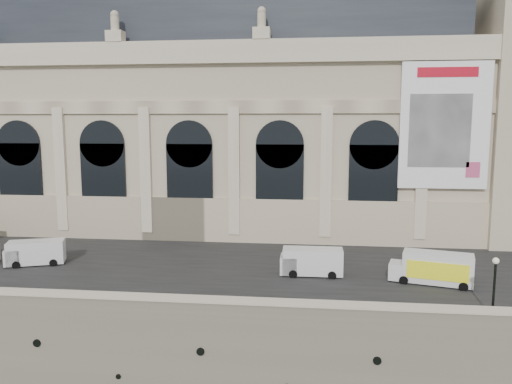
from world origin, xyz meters
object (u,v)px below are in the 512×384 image
(van_c, at_px, (309,262))
(box_truck, at_px, (433,268))
(lamp_right, at_px, (494,289))
(van_b, at_px, (33,253))

(van_c, distance_m, box_truck, 10.32)
(box_truck, distance_m, lamp_right, 7.69)
(van_c, xyz_separation_m, lamp_right, (12.56, -8.51, 0.92))
(lamp_right, bearing_deg, van_c, 145.87)
(van_b, height_order, lamp_right, lamp_right)
(van_c, bearing_deg, box_truck, -6.80)
(van_c, bearing_deg, lamp_right, -34.13)
(van_c, relative_size, lamp_right, 1.25)
(van_b, distance_m, box_truck, 36.12)
(van_c, height_order, box_truck, box_truck)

